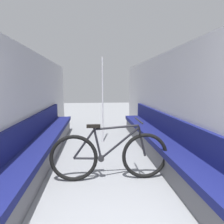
# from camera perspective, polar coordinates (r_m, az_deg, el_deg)

# --- Properties ---
(wall_left) EXTENTS (0.10, 9.08, 2.10)m
(wall_left) POSITION_cam_1_polar(r_m,az_deg,el_deg) (3.88, -23.88, 1.60)
(wall_left) COLOR #B2B2B7
(wall_left) RESTS_ON ground
(wall_right) EXTENTS (0.10, 9.08, 2.10)m
(wall_right) POSITION_cam_1_polar(r_m,az_deg,el_deg) (4.00, 17.52, 2.07)
(wall_right) COLOR #B2B2B7
(wall_right) RESTS_ON ground
(bench_seat_row_left) EXTENTS (0.47, 4.93, 0.83)m
(bench_seat_row_left) POSITION_cam_1_polar(r_m,az_deg,el_deg) (4.12, -19.10, -8.79)
(bench_seat_row_left) COLOR #5B5B60
(bench_seat_row_left) RESTS_ON ground
(bench_seat_row_right) EXTENTS (0.47, 4.93, 0.83)m
(bench_seat_row_right) POSITION_cam_1_polar(r_m,az_deg,el_deg) (4.21, 12.92, -8.19)
(bench_seat_row_right) COLOR #5B5B60
(bench_seat_row_right) RESTS_ON ground
(bicycle) EXTENTS (1.77, 0.46, 0.91)m
(bicycle) POSITION_cam_1_polar(r_m,az_deg,el_deg) (3.04, -0.62, -12.39)
(bicycle) COLOR black
(bicycle) RESTS_ON ground
(grab_pole_near) EXTENTS (0.08, 0.08, 2.08)m
(grab_pole_near) POSITION_cam_1_polar(r_m,az_deg,el_deg) (4.88, -2.70, 2.96)
(grab_pole_near) COLOR gray
(grab_pole_near) RESTS_ON ground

